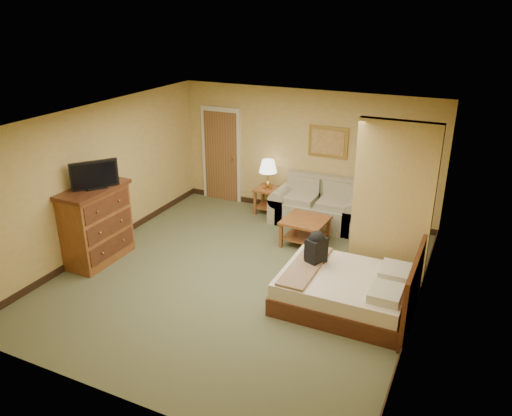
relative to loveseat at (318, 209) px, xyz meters
The scene contains 17 objects.
floor 2.64m from the loveseat, 100.30° to the right, with size 6.00×6.00×0.00m, color brown.
ceiling 3.48m from the loveseat, 100.30° to the right, with size 6.00×6.00×0.00m, color white.
back_wall 1.18m from the loveseat, 137.90° to the left, with size 5.50×0.02×2.60m, color tan.
left_wall 4.24m from the loveseat, 141.32° to the right, with size 0.02×6.00×2.60m, color tan.
right_wall 3.58m from the loveseat, 48.48° to the right, with size 0.02×6.00×2.60m, color tan.
partition 2.56m from the loveseat, 44.49° to the right, with size 1.20×0.15×2.60m, color tan.
door 2.55m from the loveseat, behind, with size 0.94×0.16×2.10m.
baseboard 0.67m from the loveseat, 138.58° to the left, with size 5.50×0.02×0.12m, color black.
loveseat is the anchor object (origin of this frame).
side_table 1.15m from the loveseat, behind, with size 0.50×0.50×0.55m.
table_lamp 1.36m from the loveseat, behind, with size 0.37×0.37×0.61m.
coffee_table 1.00m from the loveseat, 85.70° to the right, with size 0.82×0.82×0.50m.
wall_picture 1.35m from the loveseat, 90.00° to the left, with size 0.80×0.04×0.63m.
dresser 4.28m from the loveseat, 133.70° to the right, with size 0.66×1.25×1.34m.
tv 4.37m from the loveseat, 132.71° to the right, with size 0.50×0.65×0.47m.
bed 3.00m from the loveseat, 63.14° to the right, with size 1.91×1.57×1.02m.
backpack 2.65m from the loveseat, 72.63° to the right, with size 0.31×0.36×0.53m.
Camera 1 is at (3.25, -6.34, 4.15)m, focal length 35.00 mm.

